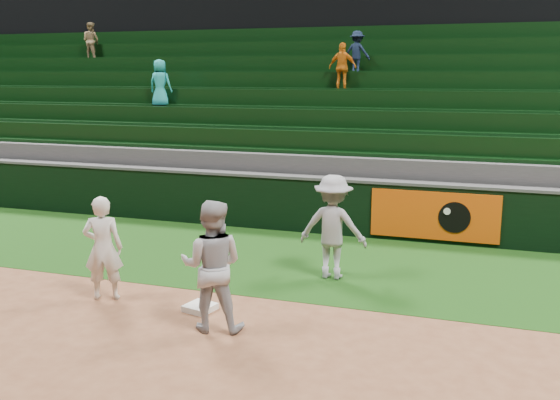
# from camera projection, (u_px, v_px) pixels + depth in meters

# --- Properties ---
(ground) EXTENTS (70.00, 70.00, 0.00)m
(ground) POSITION_uv_depth(u_px,v_px,m) (196.00, 313.00, 9.21)
(ground) COLOR brown
(ground) RESTS_ON ground
(foul_grass) EXTENTS (36.00, 4.20, 0.01)m
(foul_grass) POSITION_uv_depth(u_px,v_px,m) (264.00, 257.00, 11.99)
(foul_grass) COLOR #12370D
(foul_grass) RESTS_ON ground
(upper_deck) EXTENTS (40.00, 12.00, 12.00)m
(upper_deck) POSITION_uv_depth(u_px,v_px,m) (390.00, 6.00, 24.22)
(upper_deck) COLOR black
(upper_deck) RESTS_ON ground
(first_base) EXTENTS (0.49, 0.49, 0.09)m
(first_base) POSITION_uv_depth(u_px,v_px,m) (200.00, 307.00, 9.32)
(first_base) COLOR white
(first_base) RESTS_ON ground
(first_baseman) EXTENTS (0.70, 0.59, 1.65)m
(first_baseman) POSITION_uv_depth(u_px,v_px,m) (103.00, 248.00, 9.65)
(first_baseman) COLOR silver
(first_baseman) RESTS_ON ground
(baserunner) EXTENTS (1.01, 0.86, 1.82)m
(baserunner) POSITION_uv_depth(u_px,v_px,m) (212.00, 266.00, 8.48)
(baserunner) COLOR #A7AAB2
(baserunner) RESTS_ON ground
(base_coach) EXTENTS (1.16, 0.67, 1.80)m
(base_coach) POSITION_uv_depth(u_px,v_px,m) (333.00, 227.00, 10.62)
(base_coach) COLOR #93959F
(base_coach) RESTS_ON foul_grass
(field_wall) EXTENTS (36.00, 0.45, 1.25)m
(field_wall) POSITION_uv_depth(u_px,v_px,m) (299.00, 203.00, 13.90)
(field_wall) COLOR black
(field_wall) RESTS_ON ground
(stadium_seating) EXTENTS (36.00, 5.95, 5.09)m
(stadium_seating) POSITION_uv_depth(u_px,v_px,m) (337.00, 138.00, 17.20)
(stadium_seating) COLOR #37373A
(stadium_seating) RESTS_ON ground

